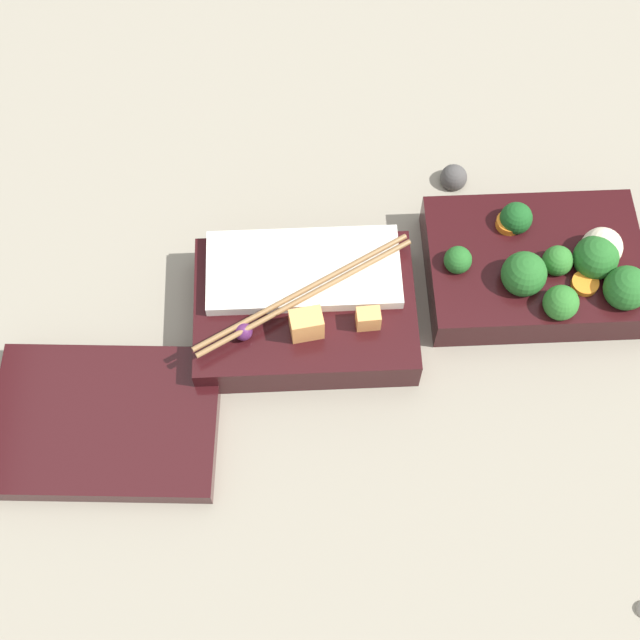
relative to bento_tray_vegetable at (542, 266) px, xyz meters
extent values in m
plane|color=gray|center=(0.12, 0.02, -0.03)|extent=(3.00, 3.00, 0.00)
cube|color=black|center=(0.01, 0.00, -0.01)|extent=(0.21, 0.15, 0.04)
sphere|color=#236023|center=(0.03, 0.02, 0.02)|extent=(0.04, 0.04, 0.04)
sphere|color=#236023|center=(-0.04, 0.01, 0.02)|extent=(0.04, 0.04, 0.04)
sphere|color=#19511E|center=(0.02, -0.04, 0.02)|extent=(0.03, 0.03, 0.03)
sphere|color=#2D7028|center=(0.00, 0.05, 0.02)|extent=(0.03, 0.03, 0.03)
sphere|color=#236023|center=(0.09, 0.00, 0.02)|extent=(0.03, 0.03, 0.03)
sphere|color=#236023|center=(-0.07, 0.04, 0.02)|extent=(0.04, 0.04, 0.04)
sphere|color=#2D7028|center=(-0.01, 0.01, 0.02)|extent=(0.03, 0.03, 0.03)
cylinder|color=orange|center=(-0.06, -0.01, 0.02)|extent=(0.03, 0.03, 0.01)
cylinder|color=orange|center=(-0.03, 0.03, 0.02)|extent=(0.04, 0.04, 0.01)
cylinder|color=orange|center=(0.03, -0.04, 0.02)|extent=(0.03, 0.03, 0.01)
sphere|color=beige|center=(-0.05, 0.00, 0.02)|extent=(0.04, 0.04, 0.04)
cube|color=black|center=(0.23, 0.04, -0.01)|extent=(0.21, 0.15, 0.04)
cube|color=silver|center=(0.23, 0.00, 0.02)|extent=(0.18, 0.09, 0.01)
cube|color=#F4A356|center=(0.17, 0.06, 0.02)|extent=(0.02, 0.02, 0.02)
cube|color=#F4A356|center=(0.23, 0.07, 0.03)|extent=(0.03, 0.02, 0.03)
sphere|color=#4C1E4C|center=(0.29, 0.07, 0.02)|extent=(0.02, 0.02, 0.02)
cylinder|color=olive|center=(0.23, 0.03, 0.03)|extent=(0.20, 0.12, 0.01)
cylinder|color=olive|center=(0.23, 0.04, 0.03)|extent=(0.20, 0.12, 0.01)
cube|color=black|center=(0.42, 0.14, -0.02)|extent=(0.21, 0.16, 0.02)
sphere|color=#474442|center=(0.07, -0.12, -0.02)|extent=(0.03, 0.03, 0.03)
camera|label=1|loc=(0.23, 0.43, 0.75)|focal=50.00mm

